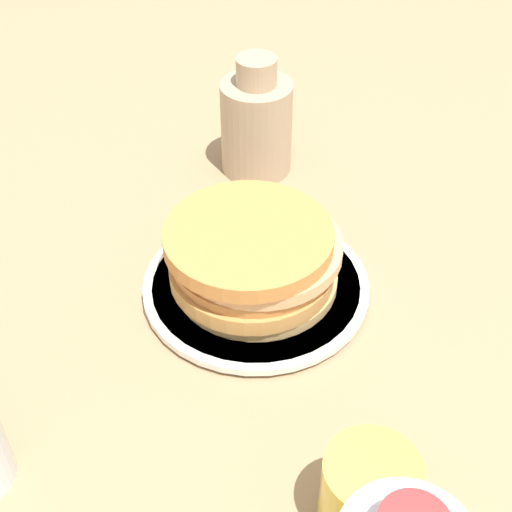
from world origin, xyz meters
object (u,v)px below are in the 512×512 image
(juice_glass, at_px, (368,497))
(cream_jug, at_px, (256,123))
(plate, at_px, (256,286))
(pancake_stack, at_px, (253,256))

(juice_glass, height_order, cream_jug, cream_jug)
(plate, xyz_separation_m, cream_jug, (0.17, -0.14, 0.05))
(pancake_stack, height_order, cream_jug, cream_jug)
(cream_jug, bearing_deg, juice_glass, 149.39)
(pancake_stack, distance_m, juice_glass, 0.26)
(juice_glass, xyz_separation_m, cream_jug, (0.40, -0.24, 0.02))
(plate, bearing_deg, juice_glass, 157.53)
(plate, distance_m, cream_jug, 0.22)
(plate, relative_size, pancake_stack, 1.31)
(pancake_stack, bearing_deg, plate, -137.53)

